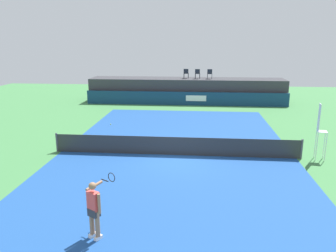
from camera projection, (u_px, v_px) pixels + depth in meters
ground_plane at (179, 138)px, 19.97m from camera, size 48.00×48.00×0.00m
court_inner at (175, 155)px, 17.07m from camera, size 12.00×22.00×0.00m
sponsor_wall at (186, 99)px, 29.95m from camera, size 18.00×0.22×1.20m
spectator_platform at (187, 90)px, 31.56m from camera, size 18.00×2.80×2.20m
spectator_chair_far_left at (186, 73)px, 31.16m from camera, size 0.46×0.46×0.89m
spectator_chair_left at (198, 73)px, 30.96m from camera, size 0.47×0.47×0.89m
spectator_chair_center at (210, 73)px, 30.82m from camera, size 0.46×0.46×0.89m
umpire_chair at (320, 128)px, 16.09m from camera, size 0.50×0.50×2.76m
tennis_net at (175, 146)px, 16.96m from camera, size 12.40×0.02×0.95m
net_post_near at (57, 142)px, 17.49m from camera, size 0.10×0.10×1.00m
net_post_far at (302, 149)px, 16.41m from camera, size 0.10×0.10×1.00m
tennis_player at (94, 208)px, 9.72m from camera, size 0.70×1.26×1.77m
tennis_ball at (111, 124)px, 23.15m from camera, size 0.07×0.07×0.07m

